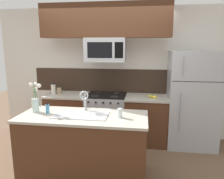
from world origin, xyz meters
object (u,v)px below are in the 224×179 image
object	(u,v)px
storage_jar_medium	(59,90)
banana_bunch	(153,97)
stove_range	(106,117)
dish_soap_bottle	(48,109)
storage_jar_tall	(53,88)
sink_faucet	(84,98)
drinking_glass	(120,113)
flower_vase	(36,102)
microwave	(106,50)
refrigerator	(192,99)

from	to	relation	value
storage_jar_medium	banana_bunch	world-z (taller)	storage_jar_medium
stove_range	dish_soap_bottle	bearing A→B (deg)	-117.13
storage_jar_tall	sink_faucet	distance (m)	1.42
drinking_glass	storage_jar_medium	bearing A→B (deg)	136.74
sink_faucet	drinking_glass	bearing A→B (deg)	-21.55
stove_range	sink_faucet	distance (m)	1.24
sink_faucet	flower_vase	distance (m)	0.71
microwave	banana_bunch	distance (m)	1.23
microwave	refrigerator	distance (m)	1.84
sink_faucet	dish_soap_bottle	xyz separation A→B (m)	(-0.49, -0.18, -0.13)
storage_jar_medium	flower_vase	xyz separation A→B (m)	(0.12, -1.21, 0.07)
drinking_glass	flower_vase	distance (m)	1.24
storage_jar_medium	dish_soap_bottle	distance (m)	1.29
storage_jar_medium	banana_bunch	bearing A→B (deg)	-2.32
flower_vase	stove_range	bearing A→B (deg)	55.20
stove_range	banana_bunch	distance (m)	1.01
stove_range	banana_bunch	xyz separation A→B (m)	(0.89, -0.06, 0.47)
microwave	storage_jar_tall	size ratio (longest dim) A/B	3.54
storage_jar_medium	drinking_glass	world-z (taller)	storage_jar_medium
storage_jar_medium	microwave	bearing A→B (deg)	-2.04
storage_jar_tall	flower_vase	distance (m)	1.24
storage_jar_tall	banana_bunch	world-z (taller)	storage_jar_tall
banana_bunch	storage_jar_medium	bearing A→B (deg)	177.68
dish_soap_bottle	flower_vase	size ratio (longest dim) A/B	0.38
dish_soap_bottle	flower_vase	xyz separation A→B (m)	(-0.20, 0.04, 0.08)
banana_bunch	sink_faucet	size ratio (longest dim) A/B	0.62
refrigerator	storage_jar_medium	distance (m)	2.56
sink_faucet	storage_jar_tall	bearing A→B (deg)	131.22
stove_range	sink_faucet	size ratio (longest dim) A/B	3.04
sink_faucet	flower_vase	size ratio (longest dim) A/B	0.70
sink_faucet	stove_range	bearing A→B (deg)	82.33
storage_jar_tall	drinking_glass	xyz separation A→B (m)	(1.49, -1.29, -0.04)
storage_jar_tall	storage_jar_medium	size ratio (longest dim) A/B	1.43
microwave	sink_faucet	size ratio (longest dim) A/B	2.43
microwave	stove_range	bearing A→B (deg)	90.16
dish_soap_bottle	flower_vase	world-z (taller)	flower_vase
storage_jar_medium	drinking_glass	size ratio (longest dim) A/B	1.18
storage_jar_tall	flower_vase	world-z (taller)	flower_vase
banana_bunch	flower_vase	world-z (taller)	flower_vase
storage_jar_medium	storage_jar_tall	bearing A→B (deg)	178.42
storage_jar_tall	sink_faucet	size ratio (longest dim) A/B	0.69
storage_jar_medium	stove_range	bearing A→B (deg)	-0.78
flower_vase	storage_jar_tall	bearing A→B (deg)	101.51
microwave	refrigerator	world-z (taller)	microwave
microwave	refrigerator	xyz separation A→B (m)	(1.60, 0.04, -0.90)
stove_range	dish_soap_bottle	world-z (taller)	dish_soap_bottle
flower_vase	microwave	bearing A→B (deg)	54.72
stove_range	storage_jar_tall	bearing A→B (deg)	179.13
storage_jar_tall	refrigerator	bearing A→B (deg)	0.08
drinking_glass	microwave	bearing A→B (deg)	108.09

